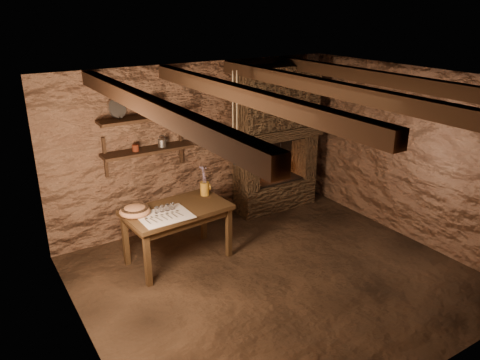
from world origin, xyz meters
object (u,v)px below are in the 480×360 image
work_table (178,232)px  stoneware_jug (205,182)px  wooden_bowl (135,211)px  iron_stockpot (153,109)px  red_pot (280,167)px

work_table → stoneware_jug: 0.75m
work_table → wooden_bowl: bearing=165.1°
stoneware_jug → iron_stockpot: (-0.42, 0.61, 0.93)m
work_table → stoneware_jug: bearing=15.3°
red_pot → stoneware_jug: bearing=-163.2°
iron_stockpot → red_pot: bearing=-3.4°
wooden_bowl → red_pot: red_pot is taller
work_table → iron_stockpot: bearing=79.0°
stoneware_jug → red_pot: stoneware_jug is taller
red_pot → wooden_bowl: bearing=-167.5°
iron_stockpot → red_pot: size_ratio=0.43×
work_table → red_pot: bearing=12.8°
work_table → stoneware_jug: (0.51, 0.19, 0.52)m
work_table → wooden_bowl: 0.65m
work_table → wooden_bowl: (-0.51, 0.09, 0.39)m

